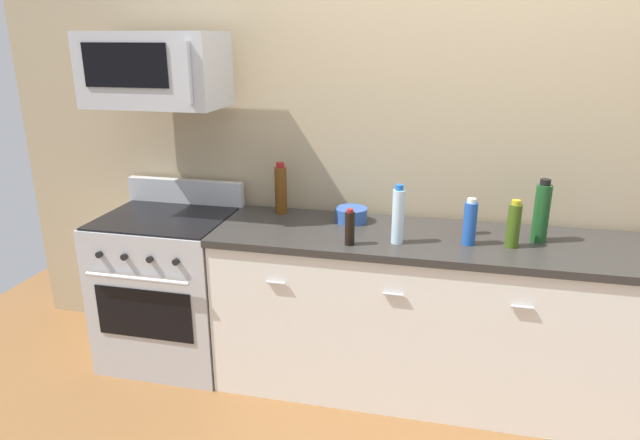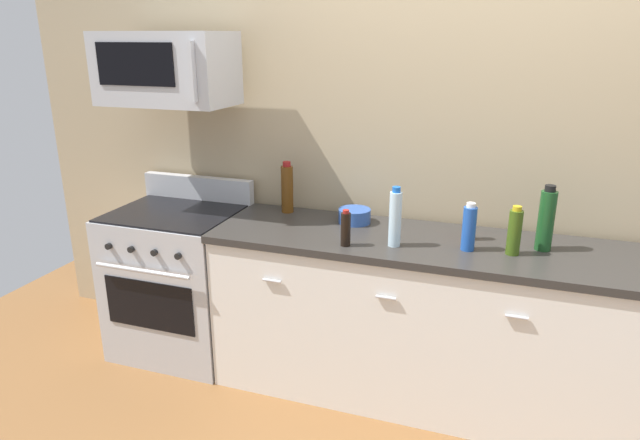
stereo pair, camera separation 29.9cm
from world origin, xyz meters
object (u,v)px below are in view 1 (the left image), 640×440
microwave (155,70)px  bottle_hot_sauce_red (468,219)px  bowl_blue_mixing (351,214)px  bottle_soy_sauce_dark (350,228)px  bottle_wine_green (541,212)px  bottle_water_clear (398,216)px  bottle_olive_oil (514,225)px  range_oven (171,287)px  bottle_wine_amber (281,189)px  bottle_soda_blue (470,223)px

microwave → bottle_hot_sauce_red: size_ratio=4.28×
microwave → bowl_blue_mixing: (1.08, 0.11, -0.79)m
bottle_soy_sauce_dark → bottle_wine_green: size_ratio=0.57×
bottle_soy_sauce_dark → bottle_water_clear: 0.25m
bottle_water_clear → bowl_blue_mixing: bearing=135.1°
microwave → bottle_wine_green: microwave is taller
microwave → bottle_olive_oil: (1.93, -0.10, -0.71)m
bottle_soy_sauce_dark → bowl_blue_mixing: bottle_soy_sauce_dark is taller
bottle_water_clear → range_oven: bearing=174.6°
bottle_olive_oil → bottle_soy_sauce_dark: bearing=-169.2°
microwave → bottle_wine_amber: (0.65, 0.17, -0.68)m
microwave → bottle_wine_amber: bearing=15.0°
bottle_soda_blue → bottle_hot_sauce_red: size_ratio=1.39×
bottle_soda_blue → bottle_wine_green: 0.38m
bottle_olive_oil → bowl_blue_mixing: (-0.85, 0.21, -0.07)m
range_oven → bottle_olive_oil: 2.02m
bottle_wine_amber → range_oven: bearing=-161.4°
range_oven → microwave: (0.00, 0.04, 1.28)m
bottle_soy_sauce_dark → bottle_water_clear: (0.23, 0.08, 0.06)m
bottle_wine_green → bowl_blue_mixing: bottle_wine_green is taller
bottle_soy_sauce_dark → range_oven: bearing=169.6°
range_oven → bottle_water_clear: size_ratio=3.49×
range_oven → bottle_water_clear: bearing=-5.4°
bottle_soy_sauce_dark → bowl_blue_mixing: 0.37m
bottle_soda_blue → bottle_hot_sauce_red: (-0.00, 0.16, -0.03)m
bottle_wine_green → microwave: bearing=-179.7°
bottle_water_clear → bottle_wine_green: (0.71, 0.19, 0.01)m
bottle_soy_sauce_dark → bottle_hot_sauce_red: size_ratio=1.08×
range_oven → microwave: bearing=89.7°
bottle_wine_green → bowl_blue_mixing: (-0.99, 0.10, -0.11)m
range_oven → bottle_soda_blue: (1.72, -0.07, 0.57)m
bottle_wine_amber → bottle_olive_oil: bearing=-12.1°
bottle_soy_sauce_dark → bottle_water_clear: size_ratio=0.61×
bottle_wine_amber → bottle_hot_sauce_red: 1.08m
bottle_soda_blue → bowl_blue_mixing: bottle_soda_blue is taller
microwave → bowl_blue_mixing: size_ratio=4.09×
bottle_water_clear → bottle_soda_blue: size_ratio=1.27×
bottle_water_clear → bottle_hot_sauce_red: bottle_water_clear is taller
bottle_wine_amber → microwave: bearing=-165.0°
range_oven → bottle_water_clear: 1.50m
bottle_wine_amber → bottle_soda_blue: bearing=-15.0°
bottle_soda_blue → bottle_olive_oil: bearing=3.3°
bottle_wine_green → bottle_soy_sauce_dark: bearing=-164.2°
bottle_wine_green → bottle_olive_oil: (-0.14, -0.11, -0.04)m
bottle_soy_sauce_dark → bottle_wine_green: (0.94, 0.27, 0.07)m
bottle_soy_sauce_dark → bottle_wine_amber: bottle_wine_amber is taller
bottle_soda_blue → bottle_wine_green: size_ratio=0.74×
microwave → bottle_wine_amber: 0.96m
bowl_blue_mixing → bottle_soy_sauce_dark: bearing=-81.4°
range_oven → bottle_water_clear: bottle_water_clear is taller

